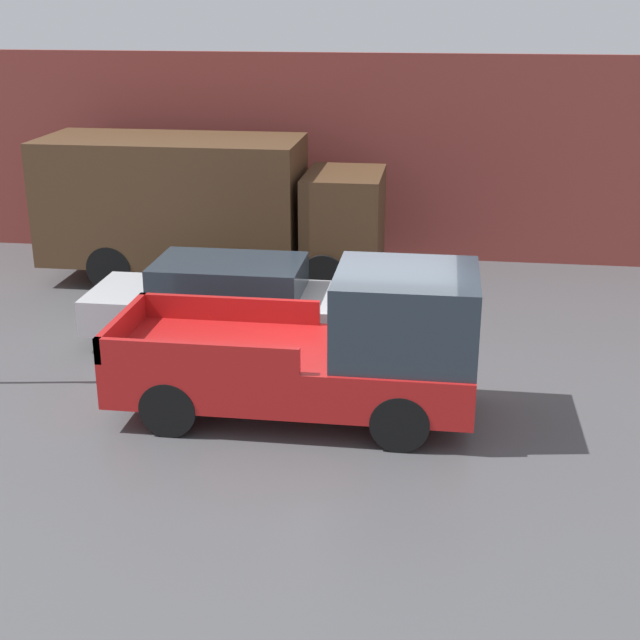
{
  "coord_description": "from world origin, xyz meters",
  "views": [
    {
      "loc": [
        0.96,
        -12.72,
        5.95
      ],
      "look_at": [
        -0.83,
        0.27,
        1.14
      ],
      "focal_mm": 50.0,
      "sensor_mm": 36.0,
      "label": 1
    }
  ],
  "objects": [
    {
      "name": "ground_plane",
      "position": [
        0.0,
        0.0,
        0.0
      ],
      "size": [
        60.0,
        60.0,
        0.0
      ],
      "primitive_type": "plane",
      "color": "#4C4C4F"
    },
    {
      "name": "building_wall",
      "position": [
        0.0,
        8.01,
        2.36
      ],
      "size": [
        28.0,
        0.15,
        4.72
      ],
      "color": "brown",
      "rests_on": "ground"
    },
    {
      "name": "pickup_truck",
      "position": [
        -0.55,
        -0.73,
        1.06
      ],
      "size": [
        5.29,
        2.11,
        2.29
      ],
      "color": "red",
      "rests_on": "ground"
    },
    {
      "name": "car",
      "position": [
        -2.82,
        2.05,
        0.78
      ],
      "size": [
        4.77,
        1.89,
        1.51
      ],
      "color": "#B7BABF",
      "rests_on": "ground"
    },
    {
      "name": "delivery_truck",
      "position": [
        -4.14,
        5.69,
        1.69
      ],
      "size": [
        7.31,
        2.43,
        3.09
      ],
      "color": "#4C331E",
      "rests_on": "ground"
    }
  ]
}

